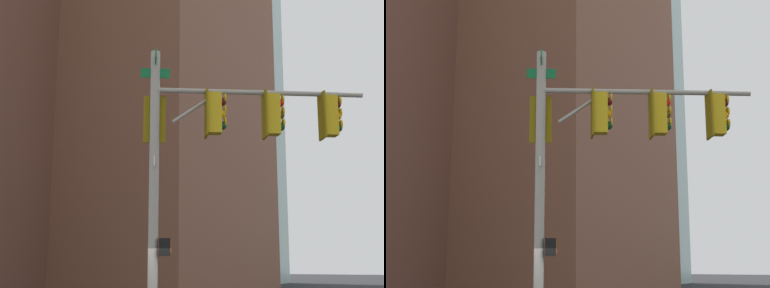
% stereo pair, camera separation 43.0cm
% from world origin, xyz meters
% --- Properties ---
extents(signal_pole_assembly, '(3.21, 4.90, 7.26)m').
position_xyz_m(signal_pole_assembly, '(0.87, -0.86, 4.99)').
color(signal_pole_assembly, '#9E998C').
rests_on(signal_pole_assembly, ground_plane).
extents(building_brick_midblock, '(20.27, 17.40, 40.01)m').
position_xyz_m(building_brick_midblock, '(29.04, 17.80, 20.01)').
color(building_brick_midblock, brown).
rests_on(building_brick_midblock, ground_plane).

